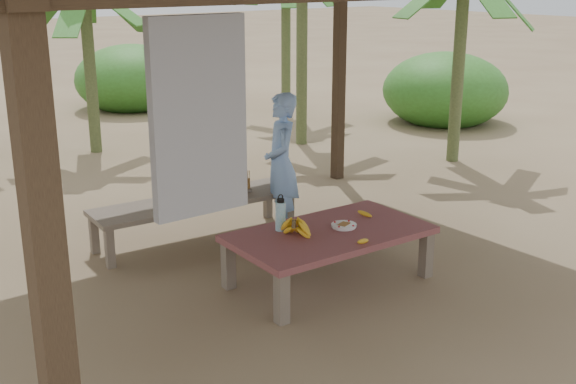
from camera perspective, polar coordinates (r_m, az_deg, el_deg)
ground at (r=6.70m, az=-1.07°, el=-7.16°), size 80.00×80.00×0.00m
work_table at (r=6.55m, az=3.30°, el=-3.62°), size 1.84×1.08×0.50m
bench at (r=7.65m, az=-7.32°, el=-1.00°), size 2.24×0.78×0.45m
ripe_banana_bunch at (r=6.34m, az=0.47°, el=-2.85°), size 0.35×0.32×0.17m
plate at (r=6.62m, az=4.44°, el=-2.67°), size 0.23×0.23×0.04m
loose_banana_front at (r=6.25m, az=5.94°, el=-3.89°), size 0.15×0.06×0.04m
loose_banana_side at (r=6.95m, az=6.09°, el=-1.72°), size 0.08×0.17×0.04m
water_flask at (r=6.49m, az=-0.59°, el=-1.84°), size 0.09×0.09×0.34m
green_banana_stalk at (r=7.49m, az=-9.19°, el=0.10°), size 0.27×0.27×0.28m
cooking_pot at (r=7.79m, az=-5.70°, el=0.53°), size 0.22×0.22×0.19m
skewer_rack at (r=7.80m, az=-3.50°, el=0.82°), size 0.19×0.09×0.24m
woman at (r=7.73m, az=-0.55°, el=2.22°), size 0.59×0.67×1.53m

